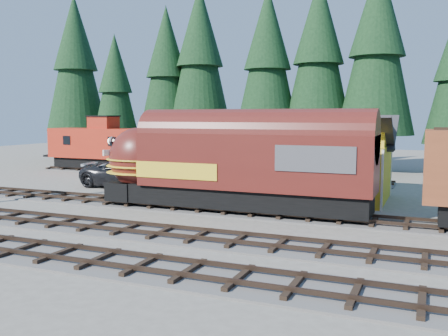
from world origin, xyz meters
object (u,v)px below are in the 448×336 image
at_px(depot, 290,151).
at_px(caboose, 96,145).
at_px(pickup_truck_b, 125,174).
at_px(locomotive, 225,167).
at_px(pickup_truck_a, 128,174).

height_order(depot, caboose, depot).
height_order(depot, pickup_truck_b, depot).
height_order(locomotive, pickup_truck_a, locomotive).
xyz_separation_m(locomotive, pickup_truck_a, (-10.08, 5.70, -1.50)).
height_order(pickup_truck_a, pickup_truck_b, pickup_truck_a).
xyz_separation_m(locomotive, pickup_truck_b, (-10.79, 6.33, -1.60)).
xyz_separation_m(depot, locomotive, (-1.88, -6.50, -0.48)).
bearing_deg(locomotive, pickup_truck_b, 149.62).
bearing_deg(caboose, pickup_truck_a, -42.62).
distance_m(depot, caboose, 22.28).
distance_m(caboose, pickup_truck_b, 11.41).
relative_size(locomotive, pickup_truck_a, 2.19).
bearing_deg(pickup_truck_b, caboose, 35.87).
distance_m(locomotive, pickup_truck_b, 12.61).
relative_size(depot, caboose, 1.38).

